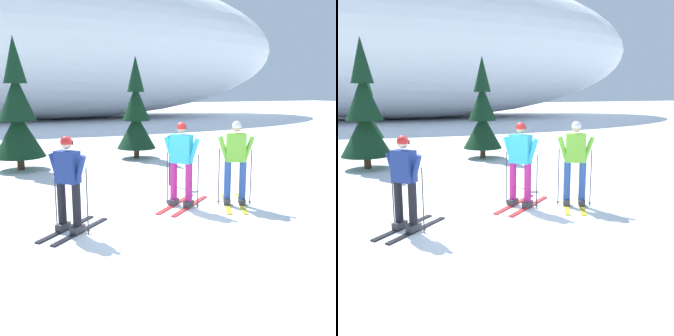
{
  "view_description": "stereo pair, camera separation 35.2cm",
  "coord_description": "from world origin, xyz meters",
  "views": [
    {
      "loc": [
        -2.57,
        -6.97,
        2.52
      ],
      "look_at": [
        0.58,
        0.34,
        0.95
      ],
      "focal_mm": 43.42,
      "sensor_mm": 36.0,
      "label": 1
    },
    {
      "loc": [
        -2.24,
        -7.1,
        2.52
      ],
      "look_at": [
        0.58,
        0.34,
        0.95
      ],
      "focal_mm": 43.42,
      "sensor_mm": 36.0,
      "label": 2
    }
  ],
  "objects": [
    {
      "name": "ground_plane",
      "position": [
        0.0,
        0.0,
        0.0
      ],
      "size": [
        120.0,
        120.0,
        0.0
      ],
      "primitive_type": "plane",
      "color": "white"
    },
    {
      "name": "skier_cyan_jacket",
      "position": [
        1.05,
        0.7,
        0.97
      ],
      "size": [
        1.61,
        1.46,
        1.82
      ],
      "color": "red",
      "rests_on": "ground"
    },
    {
      "name": "skier_lime_jacket",
      "position": [
        2.16,
        0.33,
        0.97
      ],
      "size": [
        1.11,
        1.64,
        1.84
      ],
      "color": "gold",
      "rests_on": "ground"
    },
    {
      "name": "skier_navy_jacket",
      "position": [
        -1.44,
        0.02,
        0.9
      ],
      "size": [
        1.44,
        1.37,
        1.72
      ],
      "color": "black",
      "rests_on": "ground"
    },
    {
      "name": "pine_tree_center_left",
      "position": [
        -1.86,
        6.36,
        1.71
      ],
      "size": [
        1.57,
        1.57,
        4.08
      ],
      "color": "#47301E",
      "rests_on": "ground"
    },
    {
      "name": "pine_tree_center_right",
      "position": [
        -1.55,
        11.98,
        1.39
      ],
      "size": [
        1.29,
        1.29,
        3.33
      ],
      "color": "#47301E",
      "rests_on": "ground"
    },
    {
      "name": "pine_tree_far_right",
      "position": [
        2.2,
        7.0,
        1.53
      ],
      "size": [
        1.41,
        1.41,
        3.65
      ],
      "color": "#47301E",
      "rests_on": "ground"
    },
    {
      "name": "snow_ridge_background",
      "position": [
        2.56,
        28.41,
        5.98
      ],
      "size": [
        40.61,
        18.38,
        11.97
      ],
      "primitive_type": "ellipsoid",
      "color": "white",
      "rests_on": "ground"
    },
    {
      "name": "trail_marker_post",
      "position": [
        1.62,
        2.59,
        0.76
      ],
      "size": [
        0.28,
        0.07,
        1.33
      ],
      "color": "black",
      "rests_on": "ground"
    }
  ]
}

